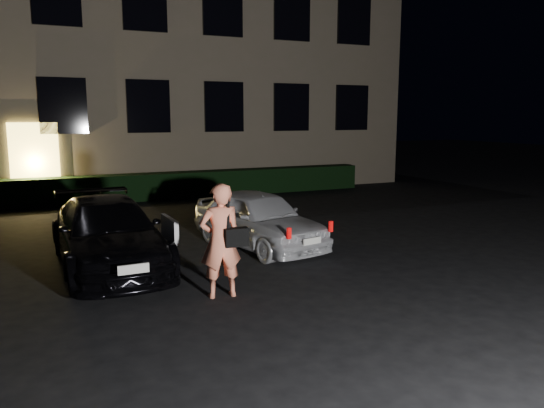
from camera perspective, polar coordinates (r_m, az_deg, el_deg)
name	(u,v)px	position (r m, az deg, el deg)	size (l,w,h in m)	color
ground	(304,299)	(8.04, 3.46, -10.20)	(80.00, 80.00, 0.00)	black
building	(124,29)	(22.21, -15.61, 17.69)	(20.00, 8.11, 12.00)	#716650
hedge	(154,186)	(17.70, -12.55, 1.86)	(15.00, 0.70, 0.85)	black
sedan	(108,234)	(9.98, -17.22, -3.05)	(1.93, 4.35, 1.23)	black
hatch	(258,219)	(10.99, -1.50, -1.57)	(2.11, 3.73, 1.20)	silver
man	(221,241)	(7.94, -5.51, -3.93)	(0.72, 0.46, 1.73)	#FF8763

